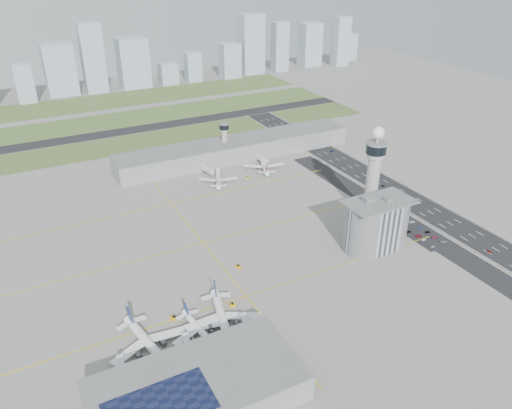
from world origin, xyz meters
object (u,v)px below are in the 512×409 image
airplane_near_b (201,328)px  car_hw_0 (489,252)px  car_lot_4 (401,225)px  car_lot_9 (420,228)px  jet_bridge_near_2 (251,336)px  tug_2 (232,305)px  tug_4 (248,178)px  car_lot_11 (405,219)px  airplane_far_a (218,175)px  car_hw_4 (284,133)px  car_hw_2 (332,151)px  car_hw_1 (383,186)px  car_lot_2 (419,236)px  airplane_near_a (149,340)px  car_lot_6 (444,242)px  tug_0 (174,318)px  tug_5 (263,167)px  airplane_far_b (264,161)px  jet_bridge_near_0 (123,383)px  jet_bridge_far_0 (203,169)px  jet_bridge_near_1 (191,358)px  jet_bridge_far_1 (257,158)px  secondary_tower (224,138)px  airplane_near_c (223,316)px  car_lot_0 (433,247)px  car_lot_8 (428,232)px  admin_building (376,224)px  control_tower (374,170)px  car_lot_3 (409,232)px  car_lot_7 (435,237)px  car_lot_10 (412,222)px  car_lot_1 (424,240)px  tug_3 (238,266)px

airplane_near_b → car_hw_0: size_ratio=10.36×
car_lot_4 → car_lot_9: 12.49m
jet_bridge_near_2 → tug_2: (3.08, 27.14, -1.98)m
tug_4 → car_lot_11: bearing=24.3°
airplane_far_a → car_hw_4: size_ratio=9.68×
airplane_far_a → car_hw_2: airplane_far_a is taller
car_lot_11 → car_hw_0: (16.83, -54.07, -0.02)m
car_hw_1 → car_lot_2: bearing=-120.9°
airplane_near_a → car_lot_6: airplane_near_a is taller
tug_0 → tug_5: size_ratio=1.04×
airplane_far_a → car_hw_1: (108.24, -67.42, -4.49)m
tug_2 → car_lot_9: size_ratio=0.90×
airplane_far_b → jet_bridge_near_0: bearing=158.2°
tug_2 → jet_bridge_far_0: bearing=174.1°
airplane_near_a → jet_bridge_near_1: 21.35m
jet_bridge_near_2 → jet_bridge_far_1: (105.00, 193.00, 0.00)m
car_lot_6 → secondary_tower: bearing=26.5°
jet_bridge_near_1 → airplane_near_c: bearing=-45.9°
car_lot_0 → car_lot_8: bearing=-32.9°
admin_building → jet_bridge_near_2: admin_building is taller
control_tower → car_lot_6: 62.10m
admin_building → car_lot_9: bearing=3.4°
car_lot_3 → car_lot_7: size_ratio=0.97×
admin_building → tug_2: size_ratio=13.97×
car_lot_9 → tug_2: bearing=86.6°
jet_bridge_near_1 → car_lot_6: jet_bridge_near_1 is taller
jet_bridge_near_2 → airplane_near_a: bearing=79.9°
car_lot_10 → admin_building: bearing=107.9°
car_lot_3 → car_lot_11: size_ratio=0.98×
car_lot_6 → airplane_near_a: bearing=99.8°
control_tower → car_lot_10: control_tower is taller
secondary_tower → tug_4: 50.00m
airplane_near_b → car_lot_10: size_ratio=7.76×
jet_bridge_far_0 → car_lot_1: size_ratio=3.81×
tug_5 → airplane_near_b: bearing=-116.1°
tug_4 → car_lot_6: (64.42, -142.62, -0.16)m
airplane_near_b → car_lot_1: bearing=88.9°
tug_5 → tug_3: bearing=-113.4°
jet_bridge_far_0 → car_lot_8: size_ratio=3.99×
jet_bridge_far_0 → car_lot_1: 183.13m
jet_bridge_near_2 → car_lot_6: (146.00, 21.76, -2.21)m
jet_bridge_near_1 → jet_bridge_far_1: 235.53m
admin_building → car_lot_9: size_ratio=12.55×
tug_3 → car_lot_4: size_ratio=0.83×
car_lot_2 → car_lot_7: car_lot_2 is taller
tug_2 → car_lot_0: 132.82m
airplane_near_a → jet_bridge_near_2: bearing=59.4°
tug_2 → car_hw_4: size_ratio=0.81×
admin_building → car_lot_6: (41.01, -17.24, -14.67)m
control_tower → car_lot_3: size_ratio=16.39×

